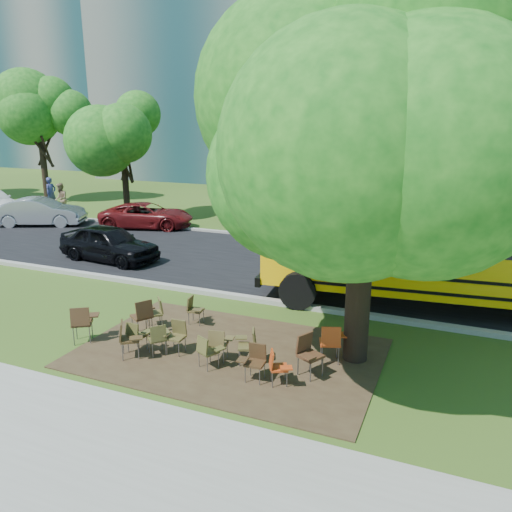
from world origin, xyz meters
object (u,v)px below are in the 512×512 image
at_px(chair_1, 136,334).
at_px(chair_4, 207,349).
at_px(chair_5, 255,359).
at_px(black_car, 109,243).
at_px(bg_car_silver, 40,212).
at_px(bg_car_red, 147,216).
at_px(chair_7, 277,365).
at_px(chair_6, 249,343).
at_px(chair_13, 332,340).
at_px(chair_2, 158,336).
at_px(chair_8, 143,313).
at_px(chair_3, 176,333).
at_px(main_tree, 368,130).
at_px(pedestrian_b, 61,199).
at_px(chair_0, 83,320).
at_px(chair_9, 156,310).
at_px(chair_12, 308,351).
at_px(chair_14, 127,336).
at_px(pedestrian_a, 51,193).
at_px(chair_11, 219,342).
at_px(chair_10, 194,308).

xyz_separation_m(chair_1, chair_4, (1.94, -0.08, -0.00)).
bearing_deg(chair_1, chair_5, 2.32).
xyz_separation_m(black_car, bg_car_silver, (-7.74, 4.10, 0.02)).
height_order(chair_5, bg_car_red, bg_car_red).
relative_size(chair_1, chair_7, 1.03).
xyz_separation_m(chair_6, chair_13, (1.72, 0.72, 0.07)).
xyz_separation_m(chair_2, chair_6, (2.11, 0.46, 0.02)).
bearing_deg(chair_8, chair_3, -82.43).
bearing_deg(chair_3, main_tree, -163.49).
relative_size(main_tree, pedestrian_b, 4.70).
relative_size(chair_0, bg_car_silver, 0.22).
distance_m(chair_9, black_car, 7.31).
height_order(main_tree, black_car, main_tree).
bearing_deg(chair_12, chair_5, -31.32).
relative_size(chair_7, chair_13, 0.82).
bearing_deg(chair_5, chair_14, 0.13).
relative_size(chair_2, chair_3, 0.98).
bearing_deg(chair_1, chair_6, 15.93).
xyz_separation_m(chair_8, chair_9, (0.04, 0.50, -0.08)).
bearing_deg(bg_car_silver, chair_5, -146.63).
distance_m(chair_1, chair_2, 0.57).
height_order(chair_1, chair_7, chair_1).
height_order(main_tree, pedestrian_a, main_tree).
xyz_separation_m(chair_0, chair_6, (4.22, 0.59, -0.09)).
xyz_separation_m(main_tree, chair_7, (-1.25, -1.81, -4.68)).
bearing_deg(chair_14, pedestrian_a, -166.46).
relative_size(chair_0, chair_5, 1.19).
distance_m(chair_4, chair_5, 1.15).
relative_size(chair_11, pedestrian_b, 0.44).
bearing_deg(bg_car_silver, chair_12, -143.71).
bearing_deg(chair_9, chair_3, -173.32).
distance_m(chair_13, bg_car_red, 16.54).
relative_size(chair_8, bg_car_red, 0.21).
bearing_deg(black_car, bg_car_silver, 67.98).
bearing_deg(chair_13, pedestrian_b, 128.78).
xyz_separation_m(chair_4, chair_12, (2.13, 0.56, 0.10)).
distance_m(chair_12, black_car, 11.50).
distance_m(chair_12, pedestrian_b, 22.80).
bearing_deg(chair_14, chair_3, 92.70).
distance_m(chair_6, chair_8, 3.14).
bearing_deg(chair_3, pedestrian_a, -40.50).
relative_size(chair_0, chair_8, 1.01).
distance_m(chair_7, chair_13, 1.61).
bearing_deg(chair_8, chair_2, -98.96).
bearing_deg(chair_9, chair_1, 152.65).
bearing_deg(main_tree, bg_car_silver, 154.60).
bearing_deg(chair_12, pedestrian_b, -96.84).
distance_m(chair_3, black_car, 8.97).
distance_m(chair_8, chair_10, 1.39).
relative_size(chair_2, chair_10, 1.01).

